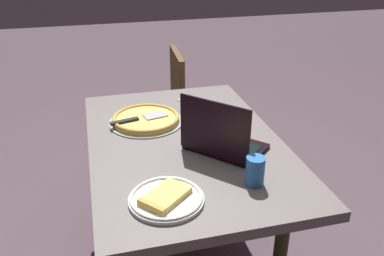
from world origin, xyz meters
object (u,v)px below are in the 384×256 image
object	(u,v)px
pizza_plate	(166,198)
chair_far	(159,103)
drink_cup	(255,171)
table_knife	(203,104)
dining_table	(185,158)
pizza_tray	(146,119)
laptop	(222,140)

from	to	relation	value
pizza_plate	chair_far	world-z (taller)	chair_far
chair_far	drink_cup	bearing A→B (deg)	4.40
table_knife	drink_cup	size ratio (longest dim) A/B	1.82
dining_table	chair_far	xyz separation A→B (m)	(-0.99, 0.06, -0.14)
dining_table	drink_cup	distance (m)	0.45
pizza_tray	laptop	bearing A→B (deg)	35.60
laptop	chair_far	world-z (taller)	laptop
pizza_plate	dining_table	bearing A→B (deg)	158.04
dining_table	chair_far	distance (m)	1.00
pizza_plate	chair_far	bearing A→B (deg)	170.86
pizza_plate	pizza_tray	size ratio (longest dim) A/B	0.73
drink_cup	table_knife	bearing A→B (deg)	178.42
pizza_tray	chair_far	size ratio (longest dim) A/B	0.42
laptop	drink_cup	size ratio (longest dim) A/B	3.39
laptop	pizza_plate	distance (m)	0.40
dining_table	pizza_tray	world-z (taller)	pizza_tray
laptop	pizza_tray	bearing A→B (deg)	-144.40
chair_far	table_knife	bearing A→B (deg)	11.43
dining_table	pizza_plate	size ratio (longest dim) A/B	4.79
laptop	drink_cup	distance (m)	0.26
table_knife	chair_far	bearing A→B (deg)	-168.57
table_knife	chair_far	size ratio (longest dim) A/B	0.24
laptop	table_knife	distance (m)	0.50
pizza_tray	drink_cup	xyz separation A→B (m)	(0.62, 0.30, 0.04)
chair_far	dining_table	bearing A→B (deg)	-3.41
pizza_tray	chair_far	xyz separation A→B (m)	(-0.76, 0.20, -0.25)
dining_table	chair_far	size ratio (longest dim) A/B	1.48
table_knife	drink_cup	world-z (taller)	drink_cup
pizza_tray	drink_cup	distance (m)	0.69
table_knife	pizza_tray	bearing A→B (deg)	-67.40
dining_table	pizza_tray	size ratio (longest dim) A/B	3.52
pizza_tray	drink_cup	size ratio (longest dim) A/B	3.21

